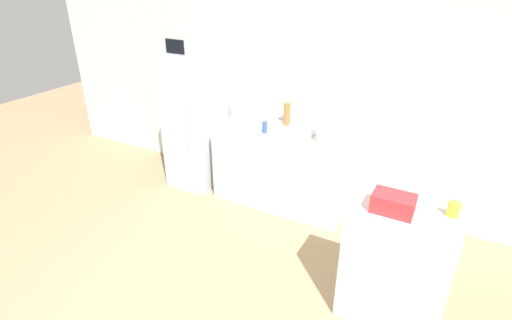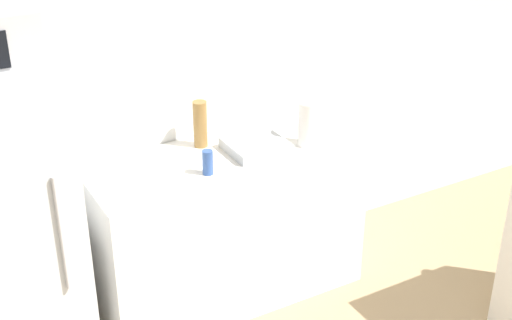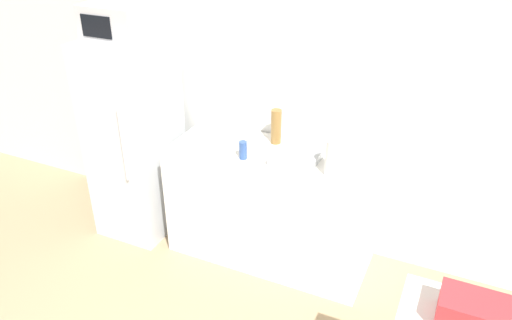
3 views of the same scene
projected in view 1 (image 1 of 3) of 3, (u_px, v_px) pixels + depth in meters
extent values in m
cube|color=silver|center=(316.00, 94.00, 4.60)|extent=(8.00, 0.06, 2.60)
cube|color=silver|center=(195.00, 122.00, 5.07)|extent=(0.57, 0.65, 1.68)
cylinder|color=#B7B7BC|center=(188.00, 124.00, 4.67)|extent=(0.02, 0.02, 0.59)
cube|color=#BCBCC1|center=(189.00, 44.00, 4.63)|extent=(0.47, 0.40, 0.26)
cube|color=black|center=(175.00, 47.00, 4.49)|extent=(0.26, 0.01, 0.16)
cube|color=silver|center=(282.00, 167.00, 4.78)|extent=(1.58, 0.66, 0.93)
cube|color=#9EA3A8|center=(299.00, 133.00, 4.46)|extent=(0.33, 0.30, 0.06)
cylinder|color=olive|center=(287.00, 114.00, 4.69)|extent=(0.08, 0.08, 0.28)
cylinder|color=#2D4C8C|center=(265.00, 127.00, 4.50)|extent=(0.06, 0.06, 0.14)
cube|color=silver|center=(394.00, 268.00, 3.12)|extent=(0.79, 0.38, 1.03)
cube|color=red|center=(393.00, 203.00, 2.87)|extent=(0.30, 0.19, 0.14)
cylinder|color=yellow|center=(453.00, 209.00, 2.83)|extent=(0.09, 0.09, 0.11)
cylinder|color=white|center=(323.00, 131.00, 4.22)|extent=(0.12, 0.12, 0.27)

